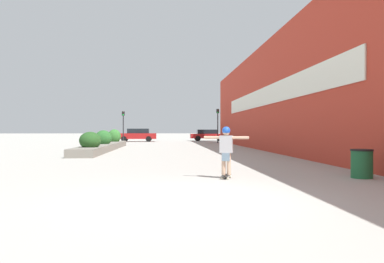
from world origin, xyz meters
TOP-DOWN VIEW (x-y plane):
  - ground_plane at (0.00, 0.00)m, footprint 300.00×300.00m
  - building_wall_right at (6.30, 15.61)m, footprint 0.67×43.27m
  - planter_box at (-4.84, 18.68)m, footprint 1.42×15.23m
  - skateboard at (1.20, 3.11)m, footprint 0.38×0.62m
  - skateboarder at (1.20, 3.11)m, footprint 1.26×0.52m
  - trash_bin at (5.15, 2.93)m, footprint 0.63×0.63m
  - car_leftmost at (13.14, 35.70)m, footprint 3.84×1.90m
  - car_center_left at (4.91, 40.34)m, footprint 4.76×1.87m
  - car_center_right at (-4.03, 38.02)m, footprint 4.68×1.89m
  - traffic_light_left at (-5.12, 32.90)m, footprint 0.28×0.30m
  - traffic_light_right at (5.08, 32.83)m, footprint 0.28×0.30m

SIDE VIEW (x-z plane):
  - ground_plane at x=0.00m, z-range 0.00..0.00m
  - skateboard at x=1.20m, z-range 0.02..0.12m
  - planter_box at x=-4.84m, z-range -0.33..1.13m
  - trash_bin at x=5.15m, z-range 0.00..0.84m
  - car_center_left at x=4.91m, z-range 0.05..1.51m
  - car_leftmost at x=13.14m, z-range 0.04..1.53m
  - car_center_right at x=-4.03m, z-range 0.04..1.61m
  - skateboarder at x=1.20m, z-range 0.25..1.65m
  - traffic_light_left at x=-5.12m, z-range 0.62..4.03m
  - traffic_light_right at x=5.08m, z-range 0.65..4.35m
  - building_wall_right at x=6.30m, z-range 0.00..7.22m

